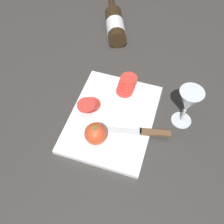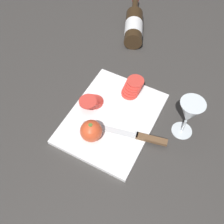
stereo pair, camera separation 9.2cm
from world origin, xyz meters
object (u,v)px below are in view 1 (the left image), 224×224
Objects in this scene: whole_tomato at (96,134)px; tomato_slice_stack_far at (89,105)px; wine_bottle at (115,25)px; tomato_slice_stack_near at (127,85)px; wine_glass at (188,103)px; knife at (145,132)px.

whole_tomato is 0.77× the size of tomato_slice_stack_far.
whole_tomato reaches higher than tomato_slice_stack_far.
tomato_slice_stack_near is (0.33, 0.15, -0.00)m from wine_bottle.
wine_bottle is 3.31× the size of tomato_slice_stack_near.
tomato_slice_stack_far is at bearing -149.52° from whole_tomato.
wine_glass is at bearing 72.71° from tomato_slice_stack_near.
tomato_slice_stack_far reaches higher than knife.
whole_tomato reaches higher than knife.
wine_glass is 0.35m from tomato_slice_stack_far.
wine_glass is at bearing 123.59° from whole_tomato.
wine_glass is 1.66× the size of tomato_slice_stack_near.
whole_tomato is at bearing -8.45° from tomato_slice_stack_near.
tomato_slice_stack_far is at bearing -21.94° from knife.
wine_glass is 2.15× the size of whole_tomato.
tomato_slice_stack_near is at bearing 171.55° from whole_tomato.
wine_bottle is 0.47m from tomato_slice_stack_far.
whole_tomato is 0.77× the size of tomato_slice_stack_near.
knife is at bearing 79.88° from tomato_slice_stack_far.
tomato_slice_stack_near reaches higher than knife.
tomato_slice_stack_near is at bearing -107.29° from wine_glass.
wine_glass is 1.65× the size of tomato_slice_stack_far.
tomato_slice_stack_far is at bearing -38.11° from tomato_slice_stack_near.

